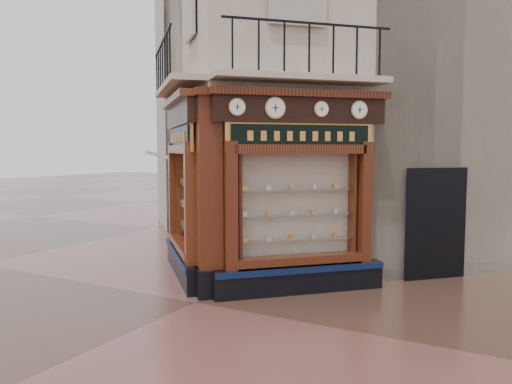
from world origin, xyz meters
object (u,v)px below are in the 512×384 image
Objects in this scene: signboard_left at (180,138)px; awning at (160,248)px; corner_pilaster at (210,196)px; clock_c at (321,109)px; clock_b at (275,108)px; clock_d at (359,110)px; signboard_right at (301,136)px; clock_a at (237,107)px.

awning is at bearing 3.18° from signboard_left.
corner_pilaster is 3.01× the size of awning.
clock_b is at bearing -180.00° from clock_c.
clock_b is at bearing -145.52° from signboard_left.
awning is at bearing 121.95° from clock_d.
clock_c is at bearing -131.88° from signboard_left.
corner_pilaster is at bearing -169.75° from signboard_left.
awning is 6.59m from signboard_right.
clock_b is at bearing -0.00° from clock_a.
clock_c is 0.81m from clock_d.
corner_pilaster reaches higher than clock_a.
clock_b is 0.18× the size of signboard_left.
corner_pilaster is at bearing 171.67° from clock_d.
corner_pilaster is at bearing 136.09° from clock_a.
corner_pilaster is at bearing 169.75° from signboard_right.
clock_a is 0.73m from clock_b.
clock_b is (0.52, 0.52, 0.00)m from clock_a.
clock_b is 0.19× the size of signboard_right.
corner_pilaster is at bearing 160.08° from clock_b.
clock_d is 0.27× the size of awning.
clock_a is at bearing -180.00° from clock_c.
signboard_right is at bearing -10.25° from corner_pilaster.
clock_b is 1.74m from clock_d.
corner_pilaster is 1.83× the size of signboard_right.
clock_c is 0.23× the size of awning.
clock_a is at bearing -175.16° from signboard_right.
signboard_right is at bearing 163.00° from clock_c.
corner_pilaster reaches higher than signboard_left.
signboard_right is (1.46, 1.01, 1.15)m from corner_pilaster.
clock_d is 0.17× the size of signboard_right.
clock_a is 2.36m from signboard_left.
clock_a is 0.15× the size of signboard_right.
corner_pilaster is 11.01× the size of clock_d.
clock_d is (1.75, 1.75, 0.00)m from clock_a.
corner_pilaster reaches higher than awning.
clock_d is at bearing -148.05° from awning.
clock_d is 7.40m from awning.
clock_c is 0.64m from signboard_right.
clock_c is (1.18, 1.18, 0.00)m from clock_a.
corner_pilaster is 1.74× the size of signboard_left.
clock_d reaches higher than signboard_left.
awning is (-5.72, 2.03, -3.62)m from clock_c.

